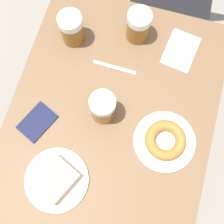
{
  "coord_description": "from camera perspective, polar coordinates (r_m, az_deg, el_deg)",
  "views": [
    {
      "loc": [
        0.08,
        -0.28,
        1.8
      ],
      "look_at": [
        0.0,
        0.0,
        0.75
      ],
      "focal_mm": 50.0,
      "sensor_mm": 36.0,
      "label": 1
    }
  ],
  "objects": [
    {
      "name": "ground_plane",
      "position": [
        1.82,
        0.0,
        -6.39
      ],
      "size": [
        8.0,
        8.0,
        0.0
      ],
      "primitive_type": "plane",
      "color": "gray"
    },
    {
      "name": "table",
      "position": [
        1.17,
        0.0,
        -1.21
      ],
      "size": [
        0.72,
        0.92,
        0.73
      ],
      "color": "brown",
      "rests_on": "ground_plane"
    },
    {
      "name": "plate_with_cake",
      "position": [
        1.06,
        -10.22,
        -12.05
      ],
      "size": [
        0.21,
        0.21,
        0.05
      ],
      "color": "white",
      "rests_on": "table"
    },
    {
      "name": "plate_with_donut",
      "position": [
        1.07,
        9.67,
        -5.18
      ],
      "size": [
        0.21,
        0.21,
        0.05
      ],
      "color": "white",
      "rests_on": "table"
    },
    {
      "name": "beer_mug_left",
      "position": [
        1.16,
        -7.36,
        14.89
      ],
      "size": [
        0.09,
        0.09,
        0.13
      ],
      "color": "#8C5619",
      "rests_on": "table"
    },
    {
      "name": "beer_mug_center",
      "position": [
        1.04,
        -1.68,
        0.82
      ],
      "size": [
        0.09,
        0.09,
        0.13
      ],
      "color": "#8C5619",
      "rests_on": "table"
    },
    {
      "name": "beer_mug_right",
      "position": [
        1.16,
        4.84,
        15.46
      ],
      "size": [
        0.09,
        0.09,
        0.13
      ],
      "color": "#8C5619",
      "rests_on": "table"
    },
    {
      "name": "napkin_folded",
      "position": [
        1.21,
        12.43,
        10.93
      ],
      "size": [
        0.13,
        0.17,
        0.0
      ],
      "rotation": [
        0.0,
        0.0,
        1.43
      ],
      "color": "white",
      "rests_on": "table"
    },
    {
      "name": "fork",
      "position": [
        1.16,
        0.48,
        8.15
      ],
      "size": [
        0.16,
        0.01,
        0.0
      ],
      "rotation": [
        0.0,
        0.0,
        4.7
      ],
      "color": "silver",
      "rests_on": "table"
    },
    {
      "name": "passport_near_edge",
      "position": [
        1.12,
        -13.52,
        -1.8
      ],
      "size": [
        0.13,
        0.15,
        0.01
      ],
      "rotation": [
        0.0,
        0.0,
        2.72
      ],
      "color": "#141938",
      "rests_on": "table"
    }
  ]
}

